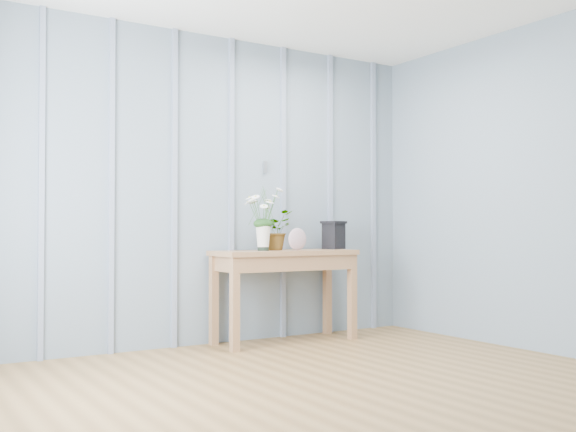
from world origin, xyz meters
TOP-DOWN VIEW (x-y plane):
  - ground at (0.00, 0.00)m, footprint 4.50×4.50m
  - room_shell at (0.00, 0.92)m, footprint 4.00×4.50m
  - sideboard at (0.62, 1.99)m, footprint 1.20×0.45m
  - daisy_vase at (0.39, 1.95)m, footprint 0.39×0.30m
  - spider_plant at (0.56, 2.07)m, footprint 0.37×0.35m
  - felt_disc_vessel at (0.70, 1.92)m, footprint 0.19×0.07m
  - carved_box at (1.15, 2.04)m, footprint 0.24×0.22m

SIDE VIEW (x-z plane):
  - ground at x=0.00m, z-range 0.00..0.00m
  - sideboard at x=0.62m, z-range 0.26..1.01m
  - felt_disc_vessel at x=0.70m, z-range 0.75..0.93m
  - carved_box at x=1.15m, z-range 0.75..1.00m
  - spider_plant at x=0.56m, z-range 0.75..1.08m
  - daisy_vase at x=0.39m, z-range 0.82..1.38m
  - room_shell at x=0.00m, z-range 0.74..3.24m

